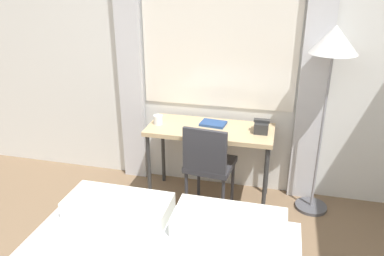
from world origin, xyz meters
TOP-DOWN VIEW (x-y plane):
  - wall_back_with_window at (0.02, 2.67)m, footprint 5.36×0.13m
  - desk at (0.17, 2.34)m, footprint 1.14×0.51m
  - desk_chair at (0.21, 2.12)m, footprint 0.44×0.44m
  - standing_lamp at (1.14, 2.40)m, footprint 0.38×0.38m
  - telephone at (0.63, 2.35)m, footprint 0.14×0.16m
  - book at (0.19, 2.41)m, footprint 0.24×0.19m
  - mug at (-0.31, 2.31)m, footprint 0.09×0.09m

SIDE VIEW (x-z plane):
  - desk_chair at x=0.21m, z-range 0.08..0.93m
  - desk at x=0.17m, z-range 0.30..1.05m
  - book at x=0.19m, z-range 0.74..0.77m
  - mug at x=-0.31m, z-range 0.74..0.83m
  - telephone at x=0.63m, z-range 0.74..0.85m
  - wall_back_with_window at x=0.02m, z-range 0.00..2.70m
  - standing_lamp at x=1.14m, z-range 0.60..2.27m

